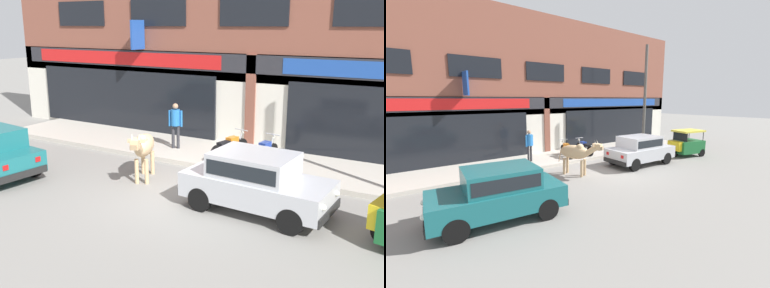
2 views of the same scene
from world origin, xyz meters
TOP-DOWN VIEW (x-y plane):
  - ground_plane at (0.00, 0.00)m, footprint 90.00×90.00m
  - sidewalk at (0.00, 3.68)m, footprint 19.00×2.96m
  - shop_building at (-0.00, 5.42)m, footprint 23.00×1.40m
  - cow at (-1.31, 0.53)m, footprint 1.15×2.00m
  - car_1 at (2.36, 0.03)m, footprint 3.68×1.79m
  - motorcycle_0 at (0.12, 3.25)m, footprint 0.68×1.78m
  - motorcycle_1 at (1.30, 3.17)m, footprint 0.58×1.80m
  - pedestrian at (-2.06, 3.43)m, footprint 0.48×0.32m

SIDE VIEW (x-z plane):
  - ground_plane at x=0.00m, z-range 0.00..0.00m
  - sidewalk at x=0.00m, z-range 0.00..0.16m
  - motorcycle_0 at x=0.12m, z-range 0.10..0.98m
  - motorcycle_1 at x=1.30m, z-range 0.10..0.98m
  - car_1 at x=2.36m, z-range 0.08..1.54m
  - cow at x=-1.31m, z-range 0.20..1.81m
  - pedestrian at x=-2.06m, z-range 0.34..1.94m
  - shop_building at x=0.00m, z-range -0.22..7.82m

